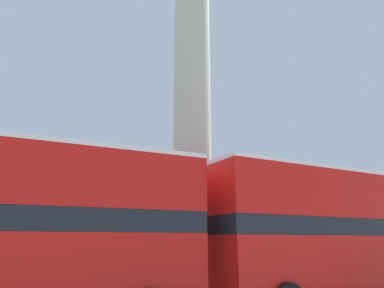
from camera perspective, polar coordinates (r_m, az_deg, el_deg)
name	(u,v)px	position (r m, az deg, el deg)	size (l,w,h in m)	color
ground_plane	(192,287)	(17.03, 0.00, -22.72)	(200.00, 200.00, 0.00)	gray
monument_column	(192,131)	(17.77, 0.00, 2.20)	(4.47, 4.47, 19.37)	#A39E8E
bus_c	(335,230)	(13.49, 22.80, -13.01)	(10.38, 3.58, 4.41)	#B7140F
street_lamp	(285,212)	(15.99, 15.28, -10.83)	(0.48, 0.48, 5.32)	black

